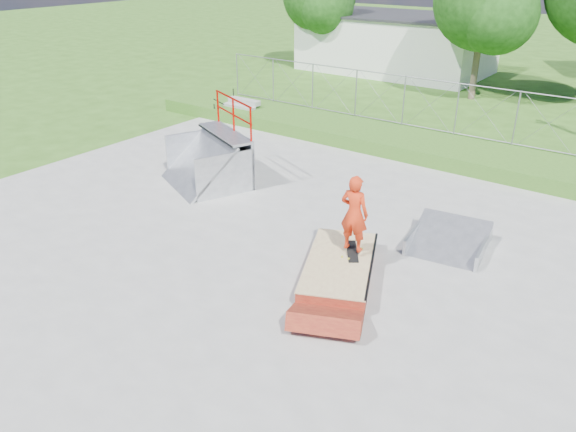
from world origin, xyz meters
name	(u,v)px	position (x,y,z in m)	size (l,w,h in m)	color
ground	(271,272)	(0.00, 0.00, 0.00)	(120.00, 120.00, 0.00)	#305719
concrete_pad	(271,271)	(0.00, 0.00, 0.02)	(20.00, 16.00, 0.04)	gray
grass_berm	(442,148)	(0.00, 9.50, 0.25)	(24.00, 3.00, 0.50)	#305719
grind_box	(339,269)	(1.33, 0.67, 0.21)	(2.40, 3.14, 0.42)	maroon
quarter_pipe	(203,145)	(-4.70, 2.85, 1.24)	(2.49, 2.10, 2.49)	#9EA0A5
flat_bank_ramp	(448,240)	(2.73, 3.25, 0.26)	(1.67, 1.78, 0.51)	#9EA0A5
skateboard	(352,252)	(1.39, 1.08, 0.47)	(0.22, 0.80, 0.02)	black
skater	(354,217)	(1.39, 1.08, 1.31)	(0.62, 0.41, 1.69)	red
concrete_stairs	(237,111)	(-8.50, 8.70, 0.40)	(1.50, 1.60, 0.80)	gray
chain_link_fence	(457,109)	(0.00, 10.50, 1.40)	(20.00, 0.06, 1.80)	gray
utility_building_flat	(396,44)	(-8.00, 22.00, 1.50)	(10.00, 6.00, 3.00)	white
tree_left_near	(489,4)	(-1.75, 17.83, 4.24)	(4.76, 4.48, 6.65)	brown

